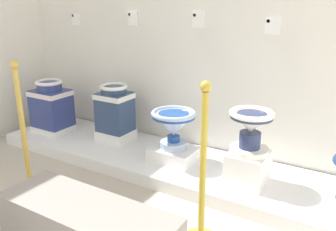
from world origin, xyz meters
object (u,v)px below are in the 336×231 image
(info_placard_fourth, at_px, (273,26))
(info_placard_first, at_px, (76,19))
(plinth_block_leftmost, at_px, (173,154))
(plinth_block_slender_white, at_px, (248,167))
(stanchion_post_near_left, at_px, (27,158))
(stanchion_post_near_right, at_px, (202,200))
(antique_toilet_leftmost, at_px, (174,124))
(plinth_block_tall_cobalt, at_px, (116,135))
(plinth_block_broad_patterned, at_px, (54,128))
(antique_toilet_slender_white, at_px, (251,126))
(antique_toilet_tall_cobalt, at_px, (115,107))
(decorative_vase_corner, at_px, (46,117))
(info_placard_third, at_px, (198,20))
(antique_toilet_broad_patterned, at_px, (51,103))
(info_placard_second, at_px, (133,19))

(info_placard_fourth, bearing_deg, info_placard_first, -180.00)
(plinth_block_leftmost, distance_m, plinth_block_slender_white, 0.69)
(stanchion_post_near_left, height_order, stanchion_post_near_right, stanchion_post_near_left)
(antique_toilet_leftmost, xyz_separation_m, stanchion_post_near_right, (0.64, -0.76, -0.14))
(plinth_block_tall_cobalt, height_order, antique_toilet_leftmost, antique_toilet_leftmost)
(plinth_block_broad_patterned, xyz_separation_m, plinth_block_leftmost, (1.50, 0.01, 0.03))
(plinth_block_slender_white, xyz_separation_m, stanchion_post_near_right, (-0.04, -0.71, 0.08))
(plinth_block_tall_cobalt, bearing_deg, antique_toilet_slender_white, -6.39)
(plinth_block_broad_patterned, height_order, antique_toilet_tall_cobalt, antique_toilet_tall_cobalt)
(info_placard_first, relative_size, decorative_vase_corner, 0.38)
(info_placard_third, bearing_deg, stanchion_post_near_left, -119.94)
(plinth_block_tall_cobalt, height_order, decorative_vase_corner, decorative_vase_corner)
(plinth_block_slender_white, relative_size, decorative_vase_corner, 0.95)
(antique_toilet_broad_patterned, distance_m, stanchion_post_near_right, 2.27)
(plinth_block_broad_patterned, xyz_separation_m, info_placard_first, (0.00, 0.45, 1.12))
(plinth_block_broad_patterned, relative_size, stanchion_post_near_left, 0.35)
(stanchion_post_near_left, bearing_deg, antique_toilet_leftmost, 49.13)
(info_placard_fourth, bearing_deg, plinth_block_slender_white, -86.14)
(antique_toilet_broad_patterned, height_order, stanchion_post_near_left, stanchion_post_near_left)
(antique_toilet_broad_patterned, relative_size, antique_toilet_tall_cobalt, 1.06)
(plinth_block_tall_cobalt, xyz_separation_m, info_placard_second, (0.01, 0.32, 1.12))
(stanchion_post_near_right, bearing_deg, antique_toilet_tall_cobalt, 147.69)
(antique_toilet_slender_white, height_order, info_placard_fourth, info_placard_fourth)
(antique_toilet_tall_cobalt, distance_m, decorative_vase_corner, 1.21)
(stanchion_post_near_left, bearing_deg, plinth_block_tall_cobalt, 87.80)
(antique_toilet_broad_patterned, bearing_deg, info_placard_first, 89.45)
(antique_toilet_tall_cobalt, height_order, info_placard_second, info_placard_second)
(info_placard_second, relative_size, info_placard_third, 0.98)
(stanchion_post_near_right, bearing_deg, antique_toilet_broad_patterned, 160.81)
(antique_toilet_broad_patterned, xyz_separation_m, plinth_block_leftmost, (1.50, 0.01, -0.24))
(antique_toilet_broad_patterned, bearing_deg, info_placard_second, 29.92)
(antique_toilet_broad_patterned, xyz_separation_m, info_placard_fourth, (2.15, 0.45, 0.84))
(plinth_block_slender_white, distance_m, info_placard_fourth, 1.13)
(info_placard_second, bearing_deg, info_placard_first, 180.00)
(plinth_block_leftmost, xyz_separation_m, decorative_vase_corner, (-1.89, 0.22, -0.04))
(antique_toilet_leftmost, bearing_deg, info_placard_first, 163.77)
(stanchion_post_near_right, bearing_deg, info_placard_first, 150.85)
(plinth_block_broad_patterned, height_order, plinth_block_leftmost, plinth_block_leftmost)
(antique_toilet_slender_white, bearing_deg, plinth_block_tall_cobalt, 173.61)
(plinth_block_broad_patterned, distance_m, antique_toilet_leftmost, 1.54)
(plinth_block_leftmost, bearing_deg, info_placard_second, 149.02)
(antique_toilet_tall_cobalt, xyz_separation_m, info_placard_fourth, (1.39, 0.32, 0.80))
(info_placard_second, bearing_deg, plinth_block_tall_cobalt, -91.88)
(plinth_block_slender_white, distance_m, stanchion_post_near_right, 0.72)
(decorative_vase_corner, height_order, stanchion_post_near_left, stanchion_post_near_left)
(antique_toilet_broad_patterned, distance_m, decorative_vase_corner, 0.53)
(plinth_block_tall_cobalt, distance_m, plinth_block_slender_white, 1.43)
(antique_toilet_tall_cobalt, height_order, plinth_block_leftmost, antique_toilet_tall_cobalt)
(plinth_block_leftmost, xyz_separation_m, stanchion_post_near_right, (0.64, -0.76, 0.14))
(antique_toilet_broad_patterned, height_order, plinth_block_tall_cobalt, antique_toilet_broad_patterned)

